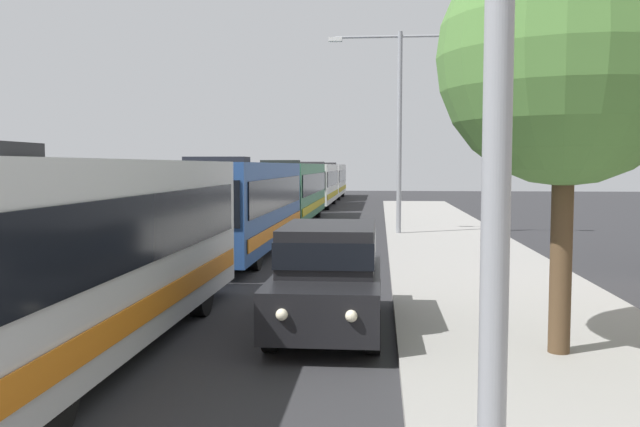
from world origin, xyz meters
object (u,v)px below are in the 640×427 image
(bus_middle, at_px, (291,190))
(bus_lead, at_px, (80,248))
(bus_second_in_line, at_px, (242,203))
(bus_rear, at_px, (329,180))
(roadside_tree, at_px, (566,58))
(bus_fourth_in_line, at_px, (316,183))
(white_suv, at_px, (329,273))
(streetlamp_mid, at_px, (400,111))

(bus_middle, bearing_deg, bus_lead, -90.00)
(bus_second_in_line, relative_size, bus_middle, 0.94)
(bus_rear, xyz_separation_m, roadside_tree, (7.31, -49.95, 2.84))
(bus_lead, relative_size, bus_fourth_in_line, 0.92)
(white_suv, relative_size, streetlamp_mid, 0.56)
(streetlamp_mid, bearing_deg, roadside_tree, -83.84)
(bus_lead, height_order, bus_rear, same)
(roadside_tree, bearing_deg, bus_second_in_line, 121.64)
(bus_fourth_in_line, distance_m, white_suv, 36.14)
(bus_lead, xyz_separation_m, bus_fourth_in_line, (0.00, 37.93, 0.00))
(bus_rear, bearing_deg, streetlamp_mid, -80.51)
(streetlamp_mid, distance_m, roadside_tree, 17.79)
(bus_middle, bearing_deg, white_suv, -80.69)
(roadside_tree, bearing_deg, bus_middle, 106.80)
(bus_lead, relative_size, roadside_tree, 1.67)
(bus_fourth_in_line, bearing_deg, white_suv, -84.13)
(bus_lead, relative_size, bus_second_in_line, 0.90)
(bus_second_in_line, height_order, bus_fourth_in_line, same)
(bus_middle, height_order, bus_fourth_in_line, same)
(white_suv, bearing_deg, roadside_tree, -24.63)
(bus_middle, height_order, roadside_tree, roadside_tree)
(bus_middle, relative_size, roadside_tree, 1.97)
(bus_rear, bearing_deg, bus_fourth_in_line, -90.00)
(bus_lead, xyz_separation_m, streetlamp_mid, (5.40, 18.01, 3.53))
(bus_lead, bearing_deg, bus_fourth_in_line, 90.00)
(bus_fourth_in_line, bearing_deg, bus_lead, -90.00)
(bus_second_in_line, distance_m, bus_fourth_in_line, 25.74)
(bus_middle, xyz_separation_m, bus_rear, (-0.00, 25.75, -0.00))
(bus_fourth_in_line, distance_m, streetlamp_mid, 20.94)
(bus_rear, height_order, roadside_tree, roadside_tree)
(bus_middle, bearing_deg, bus_fourth_in_line, 90.00)
(streetlamp_mid, bearing_deg, white_suv, -96.06)
(bus_rear, xyz_separation_m, white_suv, (3.70, -48.30, -0.66))
(bus_fourth_in_line, relative_size, bus_rear, 0.99)
(bus_lead, bearing_deg, bus_second_in_line, 90.00)
(bus_fourth_in_line, height_order, white_suv, bus_fourth_in_line)
(bus_rear, relative_size, streetlamp_mid, 1.38)
(bus_middle, xyz_separation_m, bus_fourth_in_line, (-0.00, 13.39, -0.00))
(bus_middle, distance_m, streetlamp_mid, 9.18)
(bus_second_in_line, height_order, bus_rear, same)
(streetlamp_mid, relative_size, roadside_tree, 1.32)
(bus_fourth_in_line, height_order, bus_rear, same)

